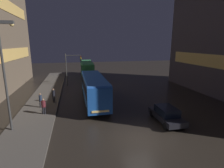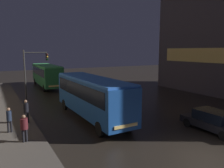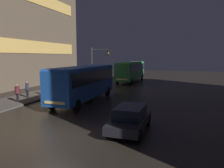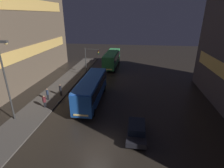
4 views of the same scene
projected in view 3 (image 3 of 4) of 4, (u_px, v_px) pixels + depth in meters
ground_plane at (54, 139)px, 11.70m from camera, size 120.00×120.00×0.00m
sidewalk_left at (34, 96)px, 23.89m from camera, size 4.00×48.00×0.15m
building_left_tower at (2, 24)px, 32.14m from camera, size 10.07×27.78×18.39m
bus_near at (84, 80)px, 20.99m from camera, size 2.54×10.38×3.43m
bus_far at (131, 70)px, 37.75m from camera, size 2.81×10.77×3.43m
car_taxi at (130, 118)px, 12.87m from camera, size 1.93×4.34×1.48m
pedestrian_near at (17, 91)px, 20.30m from camera, size 0.56×0.56×1.68m
pedestrian_mid at (46, 86)px, 23.56m from camera, size 0.46×0.46×1.78m
pedestrian_far at (27, 88)px, 22.54m from camera, size 0.38×0.38×1.69m
traffic_light_main at (98, 60)px, 31.46m from camera, size 2.81×0.35×5.67m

